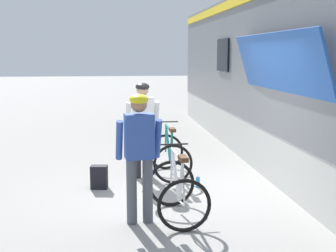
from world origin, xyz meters
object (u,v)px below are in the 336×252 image
(water_bottle_near_the_bikes, at_px, (198,182))
(cyclist_far_in_blue, at_px, (139,147))
(backpack_on_platform, at_px, (99,177))
(cyclist_near_in_white, at_px, (143,121))
(bicycle_far_white, at_px, (177,191))
(bicycle_near_teal, at_px, (169,155))

(water_bottle_near_the_bikes, bearing_deg, cyclist_far_in_blue, -125.40)
(water_bottle_near_the_bikes, bearing_deg, backpack_on_platform, 175.29)
(cyclist_near_in_white, xyz_separation_m, backpack_on_platform, (-0.79, -0.62, -0.85))
(cyclist_far_in_blue, bearing_deg, bicycle_far_white, 10.75)
(bicycle_near_teal, bearing_deg, water_bottle_near_the_bikes, -62.89)
(bicycle_near_teal, bearing_deg, cyclist_far_in_blue, -106.53)
(bicycle_far_white, bearing_deg, bicycle_near_teal, 85.91)
(backpack_on_platform, bearing_deg, cyclist_far_in_blue, -62.58)
(cyclist_near_in_white, xyz_separation_m, bicycle_far_white, (0.33, -2.20, -0.65))
(cyclist_far_in_blue, height_order, backpack_on_platform, cyclist_far_in_blue)
(bicycle_near_teal, xyz_separation_m, water_bottle_near_the_bikes, (0.40, -0.79, -0.31))
(cyclist_near_in_white, height_order, cyclist_far_in_blue, same)
(bicycle_far_white, height_order, water_bottle_near_the_bikes, bicycle_far_white)
(cyclist_far_in_blue, distance_m, water_bottle_near_the_bikes, 2.12)
(cyclist_near_in_white, distance_m, backpack_on_platform, 1.32)
(cyclist_near_in_white, xyz_separation_m, cyclist_far_in_blue, (-0.20, -2.30, 0.00))
(cyclist_far_in_blue, distance_m, bicycle_near_teal, 2.51)
(cyclist_far_in_blue, relative_size, water_bottle_near_the_bikes, 9.73)
(cyclist_far_in_blue, bearing_deg, bicycle_near_teal, 73.47)
(bicycle_near_teal, relative_size, water_bottle_near_the_bikes, 5.96)
(cyclist_near_in_white, distance_m, bicycle_near_teal, 0.82)
(cyclist_near_in_white, relative_size, bicycle_near_teal, 1.63)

